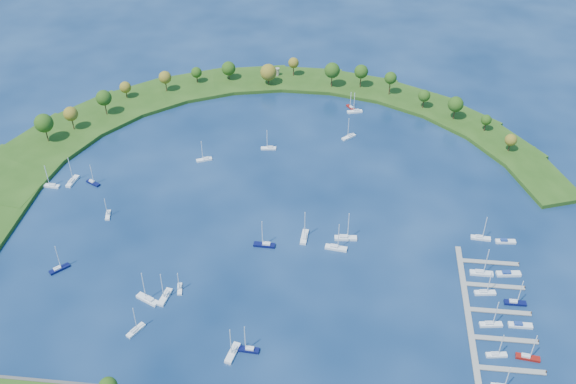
# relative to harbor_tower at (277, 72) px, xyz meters

# --- Properties ---
(ground) EXTENTS (700.00, 700.00, 0.00)m
(ground) POSITION_rel_harbor_tower_xyz_m (13.54, -120.56, -4.37)
(ground) COLOR #061B3C
(ground) RESTS_ON ground
(breakwater) EXTENTS (286.74, 247.64, 2.00)m
(breakwater) POSITION_rel_harbor_tower_xyz_m (-32.79, -71.85, -3.38)
(breakwater) COLOR #234612
(breakwater) RESTS_ON ground
(breakwater_trees) EXTENTS (237.09, 91.94, 15.25)m
(breakwater_trees) POSITION_rel_harbor_tower_xyz_m (-8.23, -33.61, 6.38)
(breakwater_trees) COLOR #382314
(breakwater_trees) RESTS_ON breakwater
(harbor_tower) EXTENTS (2.60, 2.60, 4.63)m
(harbor_tower) POSITION_rel_harbor_tower_xyz_m (0.00, 0.00, 0.00)
(harbor_tower) COLOR gray
(harbor_tower) RESTS_ON breakwater
(dock_system) EXTENTS (24.28, 82.00, 1.60)m
(dock_system) POSITION_rel_harbor_tower_xyz_m (98.84, -181.56, -4.02)
(dock_system) COLOR gray
(dock_system) RESTS_ON ground
(moored_boat_0) EXTENTS (9.55, 3.37, 13.77)m
(moored_boat_0) POSITION_rel_harbor_tower_xyz_m (45.30, -140.21, -3.41)
(moored_boat_0) COLOR white
(moored_boat_0) RESTS_ON ground
(moored_boat_1) EXTENTS (8.13, 2.82, 11.75)m
(moored_boat_1) POSITION_rel_harbor_tower_xyz_m (-91.38, -117.89, -3.47)
(moored_boat_1) COLOR white
(moored_boat_1) RESTS_ON ground
(moored_boat_2) EXTENTS (7.35, 7.16, 11.79)m
(moored_boat_2) POSITION_rel_harbor_tower_xyz_m (44.22, -61.20, -3.47)
(moored_boat_2) COLOR white
(moored_boat_2) RESTS_ON ground
(moored_boat_3) EXTENTS (4.39, 9.36, 13.27)m
(moored_boat_3) POSITION_rel_harbor_tower_xyz_m (8.74, -204.29, -3.43)
(moored_boat_3) COLOR white
(moored_boat_3) RESTS_ON ground
(moored_boat_4) EXTENTS (7.84, 5.04, 11.21)m
(moored_boat_4) POSITION_rel_harbor_tower_xyz_m (-25.39, -89.23, -3.49)
(moored_boat_4) COLOR white
(moored_boat_4) RESTS_ON ground
(moored_boat_5) EXTENTS (7.29, 7.40, 11.93)m
(moored_boat_5) POSITION_rel_harbor_tower_xyz_m (-66.59, -170.58, -3.47)
(moored_boat_5) COLOR #0A0E40
(moored_boat_5) RESTS_ON ground
(moored_boat_6) EXTENTS (3.96, 9.20, 13.09)m
(moored_boat_6) POSITION_rel_harbor_tower_xyz_m (-21.14, -180.97, -3.43)
(moored_boat_6) COLOR white
(moored_boat_6) RESTS_ON ground
(moored_boat_7) EXTENTS (8.55, 4.49, 12.11)m
(moored_boat_7) POSITION_rel_harbor_tower_xyz_m (46.65, -35.04, -3.46)
(moored_boat_7) COLOR white
(moored_boat_7) RESTS_ON ground
(moored_boat_8) EXTENTS (8.31, 2.75, 12.05)m
(moored_boat_8) POSITION_rel_harbor_tower_xyz_m (13.70, -202.34, -3.46)
(moored_boat_8) COLOR #0A0E40
(moored_boat_8) RESTS_ON ground
(moored_boat_9) EXTENTS (3.27, 6.90, 9.78)m
(moored_boat_9) POSITION_rel_harbor_tower_xyz_m (-58.36, -135.74, -3.52)
(moored_boat_9) COLOR white
(moored_boat_9) RESTS_ON ground
(moored_boat_10) EXTENTS (9.00, 2.86, 13.09)m
(moored_boat_10) POSITION_rel_harbor_tower_xyz_m (12.25, -148.01, -3.43)
(moored_boat_10) COLOR #0A0E40
(moored_boat_10) RESTS_ON ground
(moored_boat_11) EXTENTS (9.31, 3.70, 13.31)m
(moored_boat_11) POSITION_rel_harbor_tower_xyz_m (41.61, -146.75, -3.43)
(moored_boat_11) COLOR white
(moored_boat_11) RESTS_ON ground
(moored_boat_12) EXTENTS (7.77, 2.98, 11.14)m
(moored_boat_12) POSITION_rel_harbor_tower_xyz_m (4.60, -75.94, -3.49)
(moored_boat_12) COLOR white
(moored_boat_12) RESTS_ON ground
(moored_boat_13) EXTENTS (5.72, 7.76, 11.33)m
(moored_boat_13) POSITION_rel_harbor_tower_xyz_m (-27.42, -198.06, -3.48)
(moored_boat_13) COLOR white
(moored_boat_13) RESTS_ON ground
(moored_boat_14) EXTENTS (3.02, 6.43, 9.11)m
(moored_boat_14) POSITION_rel_harbor_tower_xyz_m (-16.66, -176.19, -3.53)
(moored_boat_14) COLOR white
(moored_boat_14) RESTS_ON ground
(moored_boat_15) EXTENTS (7.55, 5.37, 10.96)m
(moored_boat_15) POSITION_rel_harbor_tower_xyz_m (-72.93, -113.56, -3.49)
(moored_boat_15) COLOR #0A0E40
(moored_boat_15) RESTS_ON ground
(moored_boat_16) EXTENTS (5.44, 6.35, 9.66)m
(moored_boat_16) POSITION_rel_harbor_tower_xyz_m (44.32, -30.60, -3.52)
(moored_boat_16) COLOR maroon
(moored_boat_16) RESTS_ON ground
(moored_boat_17) EXTENTS (9.68, 6.60, 13.95)m
(moored_boat_17) POSITION_rel_harbor_tower_xyz_m (-27.21, -183.07, -3.40)
(moored_boat_17) COLOR white
(moored_boat_17) RESTS_ON ground
(moored_boat_18) EXTENTS (3.70, 9.31, 13.32)m
(moored_boat_18) POSITION_rel_harbor_tower_xyz_m (-82.84, -113.50, -3.43)
(moored_boat_18) COLOR white
(moored_boat_18) RESTS_ON ground
(moored_boat_19) EXTENTS (3.02, 9.18, 13.31)m
(moored_boat_19) POSITION_rel_harbor_tower_xyz_m (28.17, -141.41, -3.43)
(moored_boat_19) COLOR white
(moored_boat_19) RESTS_ON ground
(docked_boat_2) EXTENTS (7.45, 2.99, 10.64)m
(docked_boat_2) POSITION_rel_harbor_tower_xyz_m (99.08, -195.58, -3.50)
(docked_boat_2) COLOR white
(docked_boat_2) RESTS_ON ground
(docked_boat_3) EXTENTS (8.36, 3.29, 11.96)m
(docked_boat_3) POSITION_rel_harbor_tower_xyz_m (109.56, -195.62, -3.47)
(docked_boat_3) COLOR maroon
(docked_boat_3) RESTS_ON ground
(docked_boat_4) EXTENTS (8.38, 3.33, 11.99)m
(docked_boat_4) POSITION_rel_harbor_tower_xyz_m (99.06, -181.89, -3.47)
(docked_boat_4) COLOR white
(docked_boat_4) RESTS_ON ground
(docked_boat_5) EXTENTS (8.55, 2.48, 1.74)m
(docked_boat_5) POSITION_rel_harbor_tower_xyz_m (109.52, -181.17, -3.73)
(docked_boat_5) COLOR white
(docked_boat_5) RESTS_ON ground
(docked_boat_6) EXTENTS (8.26, 3.25, 11.81)m
(docked_boat_6) POSITION_rel_harbor_tower_xyz_m (99.06, -166.07, -3.47)
(docked_boat_6) COLOR white
(docked_boat_6) RESTS_ON ground
(docked_boat_7) EXTENTS (8.12, 2.31, 11.92)m
(docked_boat_7) POSITION_rel_harbor_tower_xyz_m (109.56, -170.12, -3.47)
(docked_boat_7) COLOR #0A0E40
(docked_boat_7) RESTS_ON ground
(docked_boat_8) EXTENTS (8.99, 2.64, 13.17)m
(docked_boat_8) POSITION_rel_harbor_tower_xyz_m (99.05, -155.48, -3.43)
(docked_boat_8) COLOR white
(docked_boat_8) RESTS_ON ground
(docked_boat_9) EXTENTS (9.75, 3.82, 1.94)m
(docked_boat_9) POSITION_rel_harbor_tower_xyz_m (109.50, -154.78, -3.66)
(docked_boat_9) COLOR white
(docked_boat_9) RESTS_ON ground
(docked_boat_10) EXTENTS (8.26, 2.82, 11.95)m
(docked_boat_10) POSITION_rel_harbor_tower_xyz_m (101.46, -134.18, -3.47)
(docked_boat_10) COLOR white
(docked_boat_10) RESTS_ON ground
(docked_boat_11) EXTENTS (8.37, 2.92, 1.68)m
(docked_boat_11) POSITION_rel_harbor_tower_xyz_m (111.42, -135.30, -3.76)
(docked_boat_11) COLOR white
(docked_boat_11) RESTS_ON ground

